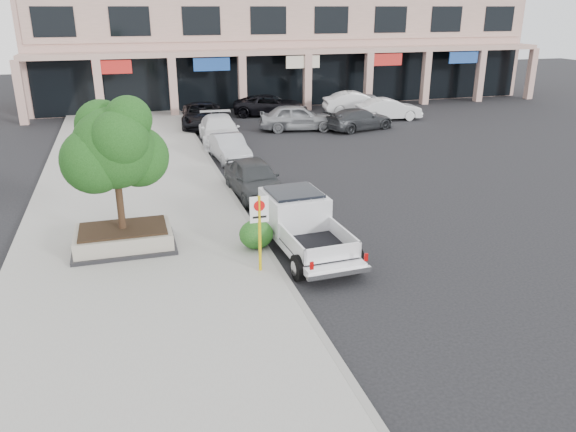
{
  "coord_description": "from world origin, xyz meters",
  "views": [
    {
      "loc": [
        -5.56,
        -13.96,
        7.45
      ],
      "look_at": [
        -1.02,
        1.5,
        1.42
      ],
      "focal_mm": 35.0,
      "sensor_mm": 36.0,
      "label": 1
    }
  ],
  "objects_px": {
    "curb_car_b": "(229,148)",
    "planter": "(124,238)",
    "curb_car_d": "(202,115)",
    "planter_tree": "(119,147)",
    "lot_car_c": "(359,119)",
    "no_parking_sign": "(260,223)",
    "curb_car_c": "(220,130)",
    "lot_car_d": "(270,105)",
    "lot_car_f": "(357,103)",
    "pickup_truck": "(305,226)",
    "curb_car_a": "(254,178)",
    "lot_car_a": "(297,117)",
    "lot_car_e": "(369,103)",
    "lot_car_b": "(389,109)"
  },
  "relations": [
    {
      "from": "no_parking_sign",
      "to": "lot_car_f",
      "type": "height_order",
      "value": "no_parking_sign"
    },
    {
      "from": "planter",
      "to": "curb_car_d",
      "type": "relative_size",
      "value": 0.57
    },
    {
      "from": "pickup_truck",
      "to": "curb_car_d",
      "type": "distance_m",
      "value": 21.0
    },
    {
      "from": "planter_tree",
      "to": "lot_car_c",
      "type": "distance_m",
      "value": 21.54
    },
    {
      "from": "no_parking_sign",
      "to": "lot_car_d",
      "type": "distance_m",
      "value": 25.87
    },
    {
      "from": "curb_car_b",
      "to": "curb_car_d",
      "type": "relative_size",
      "value": 0.73
    },
    {
      "from": "no_parking_sign",
      "to": "curb_car_c",
      "type": "height_order",
      "value": "no_parking_sign"
    },
    {
      "from": "no_parking_sign",
      "to": "lot_car_d",
      "type": "height_order",
      "value": "no_parking_sign"
    },
    {
      "from": "planter_tree",
      "to": "curb_car_b",
      "type": "relative_size",
      "value": 0.98
    },
    {
      "from": "curb_car_b",
      "to": "lot_car_b",
      "type": "distance_m",
      "value": 14.98
    },
    {
      "from": "curb_car_d",
      "to": "planter_tree",
      "type": "bearing_deg",
      "value": -97.46
    },
    {
      "from": "no_parking_sign",
      "to": "lot_car_a",
      "type": "relative_size",
      "value": 0.47
    },
    {
      "from": "planter_tree",
      "to": "no_parking_sign",
      "type": "relative_size",
      "value": 1.74
    },
    {
      "from": "lot_car_c",
      "to": "lot_car_f",
      "type": "height_order",
      "value": "lot_car_f"
    },
    {
      "from": "planter_tree",
      "to": "no_parking_sign",
      "type": "height_order",
      "value": "planter_tree"
    },
    {
      "from": "lot_car_e",
      "to": "lot_car_f",
      "type": "xyz_separation_m",
      "value": [
        -1.01,
        -0.03,
        0.06
      ]
    },
    {
      "from": "curb_car_c",
      "to": "lot_car_a",
      "type": "distance_m",
      "value": 5.88
    },
    {
      "from": "planter",
      "to": "curb_car_a",
      "type": "bearing_deg",
      "value": 39.44
    },
    {
      "from": "lot_car_c",
      "to": "lot_car_f",
      "type": "relative_size",
      "value": 0.97
    },
    {
      "from": "lot_car_c",
      "to": "lot_car_a",
      "type": "bearing_deg",
      "value": 60.05
    },
    {
      "from": "lot_car_d",
      "to": "lot_car_f",
      "type": "xyz_separation_m",
      "value": [
        6.31,
        -1.03,
        0.06
      ]
    },
    {
      "from": "curb_car_b",
      "to": "lot_car_e",
      "type": "relative_size",
      "value": 0.94
    },
    {
      "from": "lot_car_b",
      "to": "planter",
      "type": "bearing_deg",
      "value": 139.11
    },
    {
      "from": "curb_car_b",
      "to": "lot_car_c",
      "type": "height_order",
      "value": "lot_car_c"
    },
    {
      "from": "no_parking_sign",
      "to": "planter",
      "type": "bearing_deg",
      "value": 143.15
    },
    {
      "from": "curb_car_d",
      "to": "lot_car_a",
      "type": "bearing_deg",
      "value": -18.53
    },
    {
      "from": "curb_car_d",
      "to": "lot_car_c",
      "type": "bearing_deg",
      "value": -13.82
    },
    {
      "from": "planter_tree",
      "to": "lot_car_e",
      "type": "relative_size",
      "value": 0.92
    },
    {
      "from": "no_parking_sign",
      "to": "lot_car_e",
      "type": "height_order",
      "value": "no_parking_sign"
    },
    {
      "from": "planter",
      "to": "lot_car_b",
      "type": "relative_size",
      "value": 0.71
    },
    {
      "from": "planter_tree",
      "to": "lot_car_c",
      "type": "relative_size",
      "value": 0.85
    },
    {
      "from": "planter",
      "to": "curb_car_d",
      "type": "height_order",
      "value": "curb_car_d"
    },
    {
      "from": "lot_car_c",
      "to": "lot_car_d",
      "type": "height_order",
      "value": "lot_car_d"
    },
    {
      "from": "lot_car_b",
      "to": "lot_car_f",
      "type": "relative_size",
      "value": 0.93
    },
    {
      "from": "pickup_truck",
      "to": "lot_car_f",
      "type": "distance_m",
      "value": 25.35
    },
    {
      "from": "lot_car_c",
      "to": "lot_car_e",
      "type": "relative_size",
      "value": 1.09
    },
    {
      "from": "curb_car_b",
      "to": "planter",
      "type": "bearing_deg",
      "value": -121.33
    },
    {
      "from": "planter",
      "to": "lot_car_e",
      "type": "height_order",
      "value": "lot_car_e"
    },
    {
      "from": "planter_tree",
      "to": "pickup_truck",
      "type": "relative_size",
      "value": 0.71
    },
    {
      "from": "no_parking_sign",
      "to": "lot_car_c",
      "type": "bearing_deg",
      "value": 59.16
    },
    {
      "from": "planter_tree",
      "to": "no_parking_sign",
      "type": "bearing_deg",
      "value": -39.3
    },
    {
      "from": "no_parking_sign",
      "to": "curb_car_d",
      "type": "xyz_separation_m",
      "value": [
        1.5,
        22.25,
        -0.86
      ]
    },
    {
      "from": "lot_car_a",
      "to": "lot_car_e",
      "type": "xyz_separation_m",
      "value": [
        6.97,
        4.48,
        -0.09
      ]
    },
    {
      "from": "pickup_truck",
      "to": "curb_car_c",
      "type": "height_order",
      "value": "pickup_truck"
    },
    {
      "from": "pickup_truck",
      "to": "lot_car_e",
      "type": "xyz_separation_m",
      "value": [
        12.38,
        22.69,
        -0.14
      ]
    },
    {
      "from": "planter",
      "to": "curb_car_d",
      "type": "xyz_separation_m",
      "value": [
        5.31,
        19.39,
        0.3
      ]
    },
    {
      "from": "pickup_truck",
      "to": "curb_car_a",
      "type": "xyz_separation_m",
      "value": [
        -0.25,
        6.0,
        -0.12
      ]
    },
    {
      "from": "curb_car_d",
      "to": "lot_car_b",
      "type": "distance_m",
      "value": 12.89
    },
    {
      "from": "curb_car_a",
      "to": "lot_car_b",
      "type": "distance_m",
      "value": 18.84
    },
    {
      "from": "curb_car_c",
      "to": "curb_car_d",
      "type": "distance_m",
      "value": 5.13
    }
  ]
}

